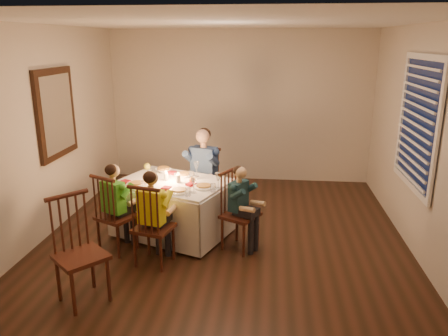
# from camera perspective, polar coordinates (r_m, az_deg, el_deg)

# --- Properties ---
(ground) EXTENTS (5.00, 5.00, 0.00)m
(ground) POSITION_cam_1_polar(r_m,az_deg,el_deg) (5.61, 0.01, -9.08)
(ground) COLOR black
(ground) RESTS_ON ground
(wall_left) EXTENTS (0.02, 5.00, 2.60)m
(wall_left) POSITION_cam_1_polar(r_m,az_deg,el_deg) (5.87, -22.46, 4.21)
(wall_left) COLOR beige
(wall_left) RESTS_ON ground
(wall_right) EXTENTS (0.02, 5.00, 2.60)m
(wall_right) POSITION_cam_1_polar(r_m,az_deg,el_deg) (5.43, 24.38, 3.09)
(wall_right) COLOR beige
(wall_right) RESTS_ON ground
(wall_back) EXTENTS (4.50, 0.02, 2.60)m
(wall_back) POSITION_cam_1_polar(r_m,az_deg,el_deg) (7.64, 2.07, 8.00)
(wall_back) COLOR beige
(wall_back) RESTS_ON ground
(ceiling) EXTENTS (5.00, 5.00, 0.00)m
(ceiling) POSITION_cam_1_polar(r_m,az_deg,el_deg) (5.07, 0.01, 18.51)
(ceiling) COLOR white
(ceiling) RESTS_ON wall_back
(dining_table) EXTENTS (1.62, 1.40, 0.68)m
(dining_table) POSITION_cam_1_polar(r_m,az_deg,el_deg) (5.58, -6.66, -3.73)
(dining_table) COLOR silver
(dining_table) RESTS_ON ground
(chair_adult) EXTENTS (0.49, 0.48, 0.96)m
(chair_adult) POSITION_cam_1_polar(r_m,az_deg,el_deg) (6.33, -2.65, -6.02)
(chair_adult) COLOR #3A170F
(chair_adult) RESTS_ON ground
(chair_near_left) EXTENTS (0.52, 0.51, 0.96)m
(chair_near_left) POSITION_cam_1_polar(r_m,az_deg,el_deg) (5.46, -13.54, -10.31)
(chair_near_left) COLOR #3A170F
(chair_near_left) RESTS_ON ground
(chair_near_right) EXTENTS (0.47, 0.46, 0.96)m
(chair_near_right) POSITION_cam_1_polar(r_m,az_deg,el_deg) (5.09, -8.96, -12.13)
(chair_near_right) COLOR #3A170F
(chair_near_right) RESTS_ON ground
(chair_end) EXTENTS (0.52, 0.53, 0.96)m
(chair_end) POSITION_cam_1_polar(r_m,az_deg,el_deg) (5.36, 2.10, -10.39)
(chair_end) COLOR #3A170F
(chair_end) RESTS_ON ground
(chair_extra) EXTENTS (0.59, 0.59, 1.05)m
(chair_extra) POSITION_cam_1_polar(r_m,az_deg,el_deg) (4.60, -17.64, -16.13)
(chair_extra) COLOR #3A170F
(chair_extra) RESTS_ON ground
(adult) EXTENTS (0.57, 0.54, 1.25)m
(adult) POSITION_cam_1_polar(r_m,az_deg,el_deg) (6.33, -2.65, -6.02)
(adult) COLOR #32527F
(adult) RESTS_ON ground
(child_green) EXTENTS (0.46, 0.45, 1.07)m
(child_green) POSITION_cam_1_polar(r_m,az_deg,el_deg) (5.46, -13.54, -10.31)
(child_green) COLOR green
(child_green) RESTS_ON ground
(child_yellow) EXTENTS (0.43, 0.41, 1.09)m
(child_yellow) POSITION_cam_1_polar(r_m,az_deg,el_deg) (5.09, -8.96, -12.13)
(child_yellow) COLOR yellow
(child_yellow) RESTS_ON ground
(child_teal) EXTENTS (0.42, 0.43, 1.03)m
(child_teal) POSITION_cam_1_polar(r_m,az_deg,el_deg) (5.36, 2.10, -10.39)
(child_teal) COLOR #19373E
(child_teal) RESTS_ON ground
(setting_adult) EXTENTS (0.34, 0.34, 0.02)m
(setting_adult) POSITION_cam_1_polar(r_m,az_deg,el_deg) (5.74, -5.32, -0.90)
(setting_adult) COLOR white
(setting_adult) RESTS_ON dining_table
(setting_green) EXTENTS (0.34, 0.34, 0.02)m
(setting_green) POSITION_cam_1_polar(r_m,az_deg,el_deg) (5.45, -11.31, -2.08)
(setting_green) COLOR white
(setting_green) RESTS_ON dining_table
(setting_yellow) EXTENTS (0.34, 0.34, 0.02)m
(setting_yellow) POSITION_cam_1_polar(r_m,az_deg,el_deg) (5.14, -5.88, -3.00)
(setting_yellow) COLOR white
(setting_yellow) RESTS_ON dining_table
(setting_teal) EXTENTS (0.34, 0.34, 0.02)m
(setting_teal) POSITION_cam_1_polar(r_m,az_deg,el_deg) (5.26, -2.66, -2.47)
(setting_teal) COLOR white
(setting_teal) RESTS_ON dining_table
(candle_left) EXTENTS (0.06, 0.06, 0.10)m
(candle_left) POSITION_cam_1_polar(r_m,az_deg,el_deg) (5.55, -7.58, -1.12)
(candle_left) COLOR white
(candle_left) RESTS_ON dining_table
(candle_right) EXTENTS (0.06, 0.06, 0.10)m
(candle_right) POSITION_cam_1_polar(r_m,az_deg,el_deg) (5.46, -5.98, -1.39)
(candle_right) COLOR white
(candle_right) RESTS_ON dining_table
(squash) EXTENTS (0.09, 0.09, 0.09)m
(squash) POSITION_cam_1_polar(r_m,az_deg,el_deg) (6.06, -10.01, 0.21)
(squash) COLOR #F5F240
(squash) RESTS_ON dining_table
(orange_fruit) EXTENTS (0.08, 0.08, 0.08)m
(orange_fruit) POSITION_cam_1_polar(r_m,az_deg,el_deg) (5.41, -4.16, -1.61)
(orange_fruit) COLOR orange
(orange_fruit) RESTS_ON dining_table
(serving_bowl) EXTENTS (0.28, 0.28, 0.05)m
(serving_bowl) POSITION_cam_1_polar(r_m,az_deg,el_deg) (5.91, -7.92, -0.32)
(serving_bowl) COLOR white
(serving_bowl) RESTS_ON dining_table
(wall_mirror) EXTENTS (0.06, 0.95, 1.15)m
(wall_mirror) POSITION_cam_1_polar(r_m,az_deg,el_deg) (6.08, -21.06, 6.67)
(wall_mirror) COLOR black
(wall_mirror) RESTS_ON wall_left
(window_blinds) EXTENTS (0.07, 1.34, 1.54)m
(window_blinds) POSITION_cam_1_polar(r_m,az_deg,el_deg) (5.47, 23.87, 5.39)
(window_blinds) COLOR black
(window_blinds) RESTS_ON wall_right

